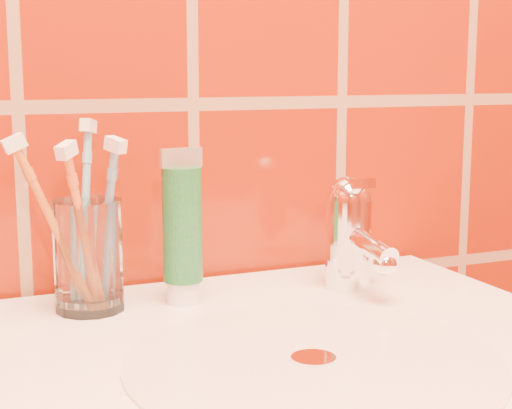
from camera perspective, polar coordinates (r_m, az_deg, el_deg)
name	(u,v)px	position (r m, az deg, el deg)	size (l,w,h in m)	color
glass_tumbler	(89,256)	(0.77, -12.06, -3.65)	(0.07, 0.07, 0.11)	white
toothpaste_tube	(183,231)	(0.77, -5.37, -1.96)	(0.04, 0.04, 0.15)	white
faucet	(350,229)	(0.83, 6.89, -1.79)	(0.05, 0.11, 0.12)	white
toothbrush_0	(83,231)	(0.74, -12.46, -1.89)	(0.05, 0.05, 0.17)	orange
toothbrush_1	(85,214)	(0.78, -12.33, -0.71)	(0.04, 0.05, 0.19)	#78B7D6
toothbrush_2	(106,226)	(0.75, -10.83, -1.52)	(0.04, 0.05, 0.17)	#698BBA
toothbrush_3	(55,228)	(0.74, -14.39, -1.67)	(0.09, 0.03, 0.18)	#C46B22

